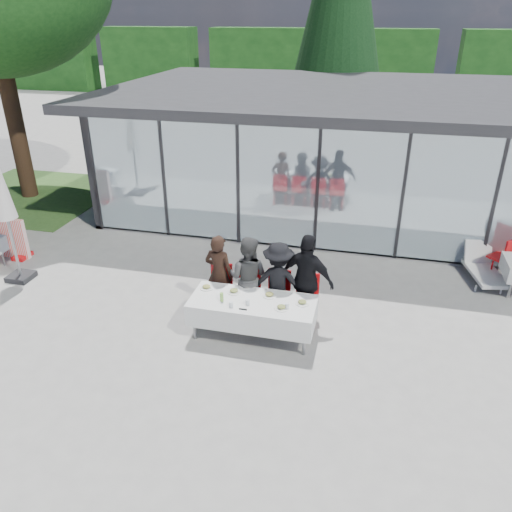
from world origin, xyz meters
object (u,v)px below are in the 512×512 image
at_px(plate_extra, 281,307).
at_px(folded_eyeglasses, 243,309).
at_px(dining_table, 253,311).
at_px(diner_b, 248,277).
at_px(diner_chair_b, 249,289).
at_px(diner_c, 278,282).
at_px(diner_chair_c, 278,292).
at_px(diner_d, 307,280).
at_px(diner_chair_a, 220,285).
at_px(plate_b, 234,291).
at_px(diner_a, 219,274).
at_px(spare_chair_b, 505,255).
at_px(juice_bottle, 222,297).
at_px(lounger, 483,267).
at_px(plate_a, 207,287).
at_px(diner_chair_d, 306,296).
at_px(market_umbrella, 1,193).
at_px(plate_c, 269,295).
at_px(plate_d, 302,302).

height_order(plate_extra, folded_eyeglasses, plate_extra).
relative_size(dining_table, diner_b, 1.37).
xyz_separation_m(diner_chair_b, diner_c, (0.59, -0.05, 0.26)).
xyz_separation_m(diner_chair_c, diner_d, (0.55, -0.05, 0.37)).
height_order(diner_chair_a, plate_b, diner_chair_a).
bearing_deg(folded_eyeglasses, plate_b, 120.66).
relative_size(diner_a, spare_chair_b, 1.67).
relative_size(diner_chair_a, juice_bottle, 5.96).
distance_m(diner_b, lounger, 5.47).
bearing_deg(plate_extra, plate_b, 160.25).
xyz_separation_m(juice_bottle, spare_chair_b, (5.42, 3.65, -0.29)).
bearing_deg(plate_a, plate_b, -2.22).
bearing_deg(diner_chair_a, diner_d, -1.71).
bearing_deg(folded_eyeglasses, spare_chair_b, 37.66).
height_order(diner_d, diner_chair_d, diner_d).
bearing_deg(plate_b, market_umbrella, 172.56).
distance_m(diner_b, plate_b, 0.52).
bearing_deg(plate_a, diner_chair_c, 22.91).
bearing_deg(diner_chair_a, lounger, 26.49).
bearing_deg(plate_c, diner_chair_c, 83.25).
distance_m(diner_d, plate_b, 1.37).
xyz_separation_m(diner_chair_b, plate_c, (0.53, -0.53, 0.24)).
height_order(folded_eyeglasses, market_umbrella, market_umbrella).
bearing_deg(diner_a, diner_chair_d, -167.80).
distance_m(diner_chair_b, plate_b, 0.62).
bearing_deg(lounger, plate_b, -146.68).
bearing_deg(diner_chair_c, diner_d, -5.34).
bearing_deg(market_umbrella, plate_extra, -9.44).
xyz_separation_m(diner_a, diner_chair_b, (0.57, 0.05, -0.28)).
bearing_deg(diner_b, lounger, -145.40).
bearing_deg(market_umbrella, spare_chair_b, 14.17).
bearing_deg(plate_c, diner_chair_a, 154.37).
relative_size(diner_chair_b, plate_b, 3.95).
bearing_deg(diner_d, folded_eyeglasses, 64.53).
distance_m(diner_b, diner_chair_c, 0.66).
xyz_separation_m(diner_chair_b, juice_bottle, (-0.26, -0.90, 0.29)).
bearing_deg(plate_d, juice_bottle, -170.00).
relative_size(plate_c, juice_bottle, 1.51).
bearing_deg(folded_eyeglasses, market_umbrella, 167.60).
bearing_deg(diner_d, lounger, -125.75).
bearing_deg(diner_chair_b, plate_c, -44.98).
xyz_separation_m(juice_bottle, lounger, (4.99, 3.54, -0.57)).
xyz_separation_m(plate_c, plate_d, (0.62, -0.12, 0.00)).
distance_m(diner_c, lounger, 4.97).
bearing_deg(diner_d, plate_d, 108.33).
xyz_separation_m(diner_c, lounger, (4.14, 2.70, -0.54)).
xyz_separation_m(diner_d, plate_b, (-1.27, -0.50, -0.13)).
height_order(diner_b, diner_d, diner_d).
bearing_deg(diner_chair_c, plate_b, -142.62).
distance_m(diner_chair_b, lounger, 5.43).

